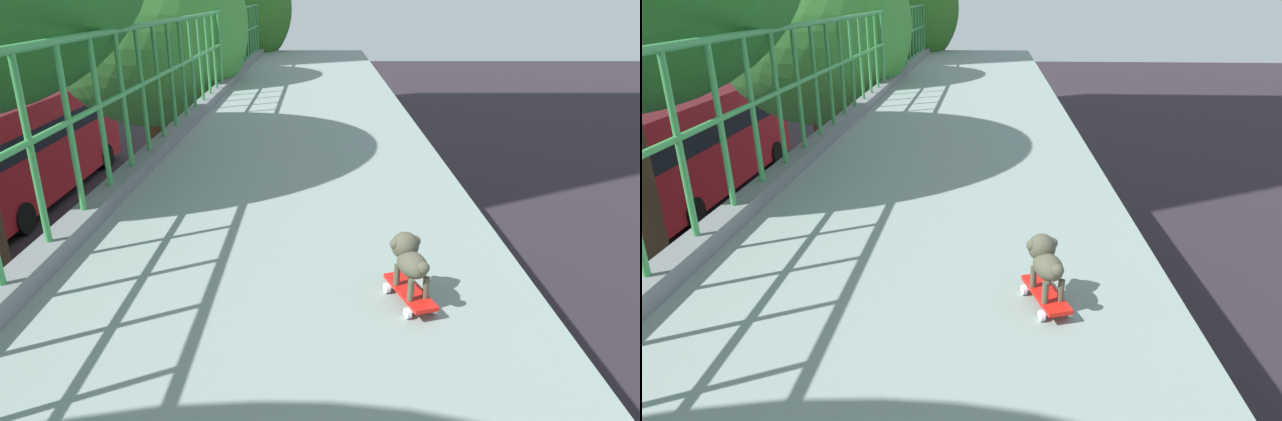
% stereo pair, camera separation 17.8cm
% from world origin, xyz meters
% --- Properties ---
extents(city_bus, '(2.72, 10.70, 3.53)m').
position_xyz_m(city_bus, '(-8.52, 18.23, 1.98)').
color(city_bus, red).
rests_on(city_bus, ground).
extents(roadside_tree_far, '(3.91, 3.91, 8.04)m').
position_xyz_m(roadside_tree_far, '(-1.85, 11.52, 6.06)').
color(roadside_tree_far, brown).
rests_on(roadside_tree_far, ground).
extents(roadside_tree_farthest, '(4.59, 4.59, 8.38)m').
position_xyz_m(roadside_tree_farthest, '(-1.66, 18.27, 6.21)').
color(roadside_tree_farthest, '#54322F').
rests_on(roadside_tree_farthest, ground).
extents(toy_skateboard, '(0.27, 0.45, 0.08)m').
position_xyz_m(toy_skateboard, '(2.01, 3.09, 5.11)').
color(toy_skateboard, red).
rests_on(toy_skateboard, overpass_deck).
extents(small_dog, '(0.22, 0.36, 0.31)m').
position_xyz_m(small_dog, '(2.00, 3.12, 5.33)').
color(small_dog, '#504E3D').
rests_on(small_dog, toy_skateboard).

